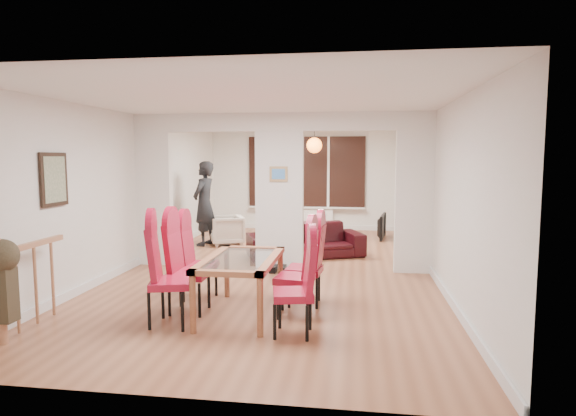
% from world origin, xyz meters
% --- Properties ---
extents(floor, '(5.00, 9.00, 0.01)m').
position_xyz_m(floor, '(0.00, 0.00, 0.00)').
color(floor, '#985C3D').
rests_on(floor, ground).
extents(room_walls, '(5.00, 9.00, 2.60)m').
position_xyz_m(room_walls, '(0.00, 0.00, 1.30)').
color(room_walls, silver).
rests_on(room_walls, floor).
extents(divider_wall, '(5.00, 0.18, 2.60)m').
position_xyz_m(divider_wall, '(0.00, 0.00, 1.30)').
color(divider_wall, white).
rests_on(divider_wall, floor).
extents(bay_window_blinds, '(3.00, 0.08, 1.80)m').
position_xyz_m(bay_window_blinds, '(0.00, 4.44, 1.50)').
color(bay_window_blinds, black).
rests_on(bay_window_blinds, room_walls).
extents(radiator, '(1.40, 0.08, 0.50)m').
position_xyz_m(radiator, '(0.00, 4.40, 0.30)').
color(radiator, white).
rests_on(radiator, floor).
extents(pendant_light, '(0.36, 0.36, 0.36)m').
position_xyz_m(pendant_light, '(0.30, 3.30, 2.15)').
color(pendant_light, orange).
rests_on(pendant_light, room_walls).
extents(stair_newel, '(0.40, 1.20, 1.10)m').
position_xyz_m(stair_newel, '(-2.25, -3.20, 0.55)').
color(stair_newel, '#A86F4D').
rests_on(stair_newel, floor).
extents(wall_poster, '(0.04, 0.52, 0.67)m').
position_xyz_m(wall_poster, '(-2.47, -2.40, 1.60)').
color(wall_poster, gray).
rests_on(wall_poster, room_walls).
extents(pillar_photo, '(0.30, 0.03, 0.25)m').
position_xyz_m(pillar_photo, '(0.00, -0.10, 1.60)').
color(pillar_photo, '#4C8CD8').
rests_on(pillar_photo, divider_wall).
extents(dining_table, '(0.83, 1.48, 0.69)m').
position_xyz_m(dining_table, '(-0.08, -2.45, 0.35)').
color(dining_table, '#935636').
rests_on(dining_table, floor).
extents(dining_chair_la, '(0.56, 0.56, 1.15)m').
position_xyz_m(dining_chair_la, '(-0.76, -2.93, 0.57)').
color(dining_chair_la, maroon).
rests_on(dining_chair_la, floor).
extents(dining_chair_lb, '(0.45, 0.45, 1.12)m').
position_xyz_m(dining_chair_lb, '(-0.72, -2.46, 0.56)').
color(dining_chair_lb, maroon).
rests_on(dining_chair_lb, floor).
extents(dining_chair_lc, '(0.42, 0.42, 1.05)m').
position_xyz_m(dining_chair_lc, '(-0.77, -1.92, 0.52)').
color(dining_chair_lc, maroon).
rests_on(dining_chair_lc, floor).
extents(dining_chair_ra, '(0.49, 0.49, 1.04)m').
position_xyz_m(dining_chair_ra, '(0.62, -3.04, 0.52)').
color(dining_chair_ra, maroon).
rests_on(dining_chair_ra, floor).
extents(dining_chair_rb, '(0.48, 0.48, 1.06)m').
position_xyz_m(dining_chair_rb, '(0.56, -2.41, 0.53)').
color(dining_chair_rb, maroon).
rests_on(dining_chair_rb, floor).
extents(dining_chair_rc, '(0.47, 0.47, 1.07)m').
position_xyz_m(dining_chair_rc, '(0.63, -1.96, 0.53)').
color(dining_chair_rc, maroon).
rests_on(dining_chair_rc, floor).
extents(sofa, '(2.31, 1.57, 0.63)m').
position_xyz_m(sofa, '(0.34, 1.00, 0.31)').
color(sofa, black).
rests_on(sofa, floor).
extents(armchair, '(0.88, 0.89, 0.63)m').
position_xyz_m(armchair, '(-1.46, 2.01, 0.31)').
color(armchair, '#C1B1A3').
rests_on(armchair, floor).
extents(person, '(0.72, 0.54, 1.79)m').
position_xyz_m(person, '(-1.92, 1.89, 0.90)').
color(person, black).
rests_on(person, floor).
extents(television, '(0.98, 0.27, 0.56)m').
position_xyz_m(television, '(1.81, 3.30, 0.28)').
color(television, black).
rests_on(television, floor).
extents(coffee_table, '(1.10, 0.79, 0.23)m').
position_xyz_m(coffee_table, '(0.42, 2.59, 0.11)').
color(coffee_table, black).
rests_on(coffee_table, floor).
extents(bottle, '(0.06, 0.06, 0.25)m').
position_xyz_m(bottle, '(0.37, 2.71, 0.36)').
color(bottle, '#143F19').
rests_on(bottle, coffee_table).
extents(bowl, '(0.20, 0.20, 0.05)m').
position_xyz_m(bowl, '(0.58, 2.48, 0.25)').
color(bowl, black).
rests_on(bowl, coffee_table).
extents(shoes, '(0.25, 0.27, 0.11)m').
position_xyz_m(shoes, '(0.02, -0.30, 0.05)').
color(shoes, black).
rests_on(shoes, floor).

